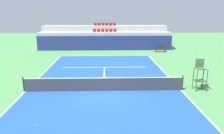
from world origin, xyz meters
name	(u,v)px	position (x,y,z in m)	size (l,w,h in m)	color
ground_plane	(104,91)	(0.00, 0.00, 0.00)	(80.00, 80.00, 0.00)	#4C8C4C
court_surface	(104,91)	(0.00, 0.00, 0.01)	(11.00, 24.00, 0.01)	#1E4C99
baseline_far	(105,56)	(0.00, 11.95, 0.01)	(11.00, 0.10, 0.00)	white
sideline_left	(25,92)	(-5.45, 0.00, 0.01)	(0.10, 24.00, 0.00)	white
sideline_right	(181,90)	(5.45, 0.00, 0.01)	(0.10, 24.00, 0.00)	white
service_line_far	(104,67)	(0.00, 6.40, 0.01)	(8.26, 0.10, 0.00)	white
centre_service_line	(104,77)	(0.00, 3.20, 0.01)	(0.10, 6.40, 0.00)	white
back_wall	(105,43)	(0.00, 15.86, 1.01)	(18.88, 0.30, 2.02)	navy
stands_tier_lower	(105,40)	(0.00, 17.21, 1.23)	(18.88, 2.40, 2.46)	#9E9E99
stands_tier_upper	(105,36)	(0.00, 19.61, 1.59)	(18.88, 2.40, 3.19)	#9E9E99
seating_row_lower	(105,31)	(0.00, 17.31, 2.58)	(3.40, 0.44, 0.44)	maroon
seating_row_upper	(105,25)	(0.00, 19.71, 3.31)	(3.40, 0.44, 0.44)	maroon
tennis_net	(104,84)	(0.00, 0.00, 0.51)	(11.08, 0.08, 1.07)	black
umpire_chair	(200,74)	(6.70, 0.06, 1.19)	(0.76, 0.66, 2.20)	#334C2D
player_bench	(160,48)	(7.51, 14.36, 0.51)	(1.50, 0.40, 0.85)	#232328
tennis_ball_0	(77,104)	(-1.56, -2.23, 0.04)	(0.07, 0.07, 0.07)	#CCE033
tennis_ball_2	(37,125)	(-3.20, -4.61, 0.04)	(0.07, 0.07, 0.07)	#CCE033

